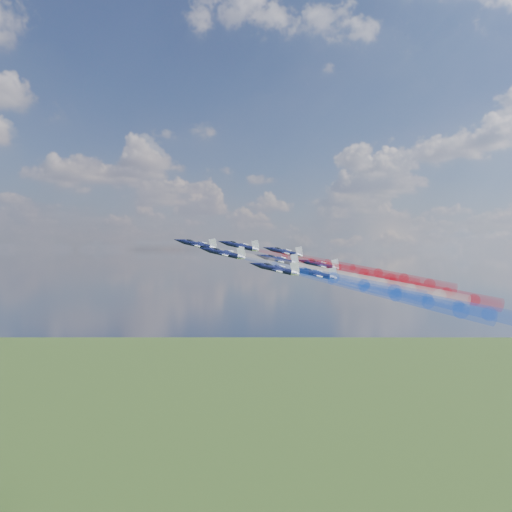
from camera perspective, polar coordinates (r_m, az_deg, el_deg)
jet_lead at (r=154.08m, az=-5.64°, el=1.09°), size 15.29×15.16×6.53m
trail_lead at (r=151.49m, az=4.12°, el=-1.09°), size 34.83×31.25×13.53m
jet_inner_left at (r=142.92m, az=-3.08°, el=0.25°), size 15.29×15.16×6.53m
trail_inner_left at (r=141.76m, az=7.44°, el=-2.10°), size 34.83×31.25×13.53m
jet_inner_right at (r=161.60m, az=-1.51°, el=0.95°), size 15.29×15.16×6.53m
trail_inner_right at (r=160.79m, az=7.77°, el=-1.11°), size 34.83×31.25×13.53m
jet_outer_left at (r=132.94m, az=1.95°, el=-1.25°), size 15.29×15.16×6.53m
trail_outer_left at (r=134.40m, az=13.16°, el=-3.72°), size 34.83×31.25×13.53m
jet_center_third at (r=152.24m, az=2.15°, el=-0.38°), size 15.29×15.16×6.53m
trail_center_third at (r=153.37m, az=11.95°, el=-2.55°), size 34.83×31.25×13.53m
jet_outer_right at (r=168.75m, az=2.72°, el=0.38°), size 15.29×15.16×6.53m
trail_outer_right at (r=169.83m, az=11.56°, el=-1.59°), size 34.83×31.25×13.53m
jet_rear_left at (r=142.52m, az=5.69°, el=-1.71°), size 15.29×15.16×6.53m
trail_rear_left at (r=145.53m, az=16.05°, el=-3.96°), size 34.83×31.25×13.53m
jet_rear_right at (r=160.32m, az=6.09°, el=-0.84°), size 15.29×15.16×6.53m
trail_rear_right at (r=163.15m, az=15.31°, el=-2.87°), size 34.83×31.25×13.53m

